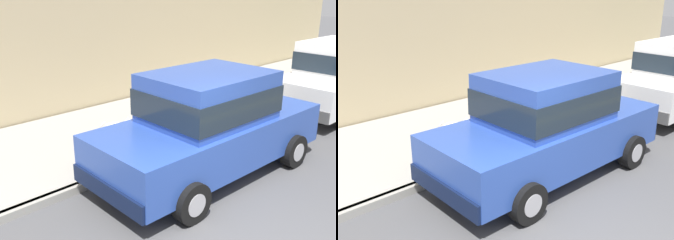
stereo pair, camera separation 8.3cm
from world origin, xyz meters
The scene contains 6 objects.
curb centered at (-3.20, 0.00, 0.07)m, with size 0.16×64.00×0.14m, color gray.
sidewalk centered at (-5.00, 0.00, 0.07)m, with size 3.60×64.00×0.14m, color #99968E.
car_blue_sedan centered at (-2.13, 1.44, 0.98)m, with size 2.12×4.64×1.92m.
dog_white centered at (-4.40, 1.09, 0.43)m, with size 0.54×0.60×0.49m.
fire_hydrant centered at (-3.65, 3.92, 0.48)m, with size 0.34×0.24×0.72m.
building_facade centered at (-7.10, 5.23, 2.25)m, with size 0.50×20.00×4.51m, color tan.
Camera 1 is at (2.11, -3.66, 3.33)m, focal length 41.91 mm.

